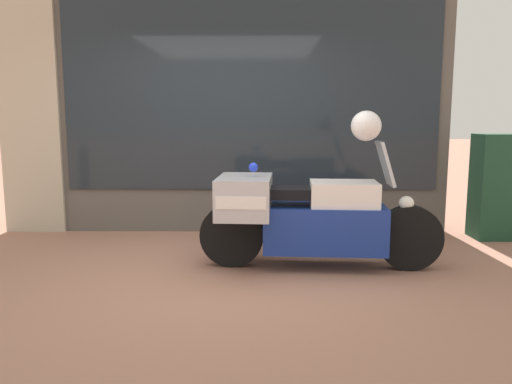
% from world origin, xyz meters
% --- Properties ---
extents(ground_plane, '(60.00, 60.00, 0.00)m').
position_xyz_m(ground_plane, '(0.00, 0.00, 0.00)').
color(ground_plane, '#9E6B56').
extents(shop_building, '(5.58, 0.55, 3.94)m').
position_xyz_m(shop_building, '(-0.35, 2.00, 1.98)').
color(shop_building, '#56514C').
rests_on(shop_building, ground).
extents(window_display, '(4.38, 0.30, 2.11)m').
position_xyz_m(window_display, '(0.30, 2.03, 0.49)').
color(window_display, slate).
rests_on(window_display, ground).
extents(paramedic_motorcycle, '(2.32, 0.81, 1.23)m').
position_xyz_m(paramedic_motorcycle, '(0.86, 0.28, 0.52)').
color(paramedic_motorcycle, black).
rests_on(paramedic_motorcycle, ground).
extents(utility_cabinet, '(0.71, 0.41, 1.25)m').
position_xyz_m(utility_cabinet, '(3.37, 1.50, 0.63)').
color(utility_cabinet, '#193D28').
rests_on(utility_cabinet, ground).
extents(white_helmet, '(0.28, 0.28, 0.28)m').
position_xyz_m(white_helmet, '(1.43, 0.24, 1.37)').
color(white_helmet, white).
rests_on(white_helmet, paramedic_motorcycle).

